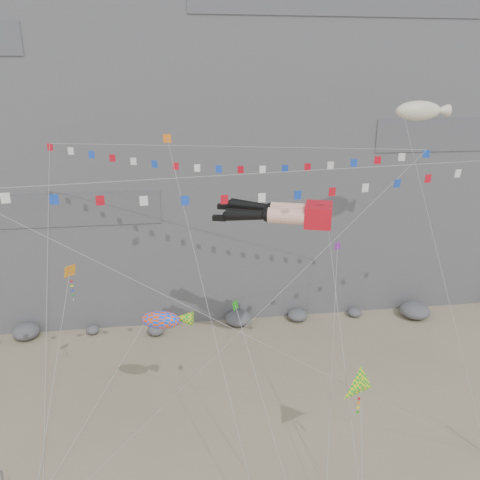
{
  "coord_description": "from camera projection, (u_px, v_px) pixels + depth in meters",
  "views": [
    {
      "loc": [
        -5.4,
        -23.76,
        23.08
      ],
      "look_at": [
        -0.93,
        9.0,
        11.61
      ],
      "focal_mm": 35.0,
      "sensor_mm": 36.0,
      "label": 1
    }
  ],
  "objects": [
    {
      "name": "legs_kite",
      "position": [
        285.0,
        213.0,
        31.09
      ],
      "size": [
        8.1,
        15.23,
        18.87
      ],
      "rotation": [
        0.0,
        0.0,
        -0.33
      ],
      "color": "red",
      "rests_on": "ground"
    },
    {
      "name": "small_kite_a",
      "position": [
        169.0,
        144.0,
        31.21
      ],
      "size": [
        4.93,
        15.92,
        24.89
      ],
      "color": "orange",
      "rests_on": "ground"
    },
    {
      "name": "flag_banner_upper",
      "position": [
        229.0,
        147.0,
        33.88
      ],
      "size": [
        26.74,
        17.36,
        25.86
      ],
      "color": "red",
      "rests_on": "ground"
    },
    {
      "name": "cliff",
      "position": [
        220.0,
        60.0,
        52.26
      ],
      "size": [
        80.0,
        28.0,
        50.0
      ],
      "primitive_type": "cube",
      "color": "slate",
      "rests_on": "ground"
    },
    {
      "name": "blimp_windsock",
      "position": [
        418.0,
        111.0,
        34.04
      ],
      "size": [
        4.45,
        13.14,
        24.14
      ],
      "color": "beige",
      "rests_on": "ground"
    },
    {
      "name": "harlequin_kite",
      "position": [
        70.0,
        272.0,
        29.14
      ],
      "size": [
        2.77,
        8.29,
        13.92
      ],
      "color": "red",
      "rests_on": "ground"
    },
    {
      "name": "fish_windsock",
      "position": [
        161.0,
        320.0,
        29.21
      ],
      "size": [
        9.63,
        7.0,
        13.04
      ],
      "color": "#ED4B0C",
      "rests_on": "ground"
    },
    {
      "name": "delta_kite",
      "position": [
        360.0,
        386.0,
        26.16
      ],
      "size": [
        2.77,
        6.47,
        9.1
      ],
      "color": "#FAEA0C",
      "rests_on": "ground"
    },
    {
      "name": "small_kite_b",
      "position": [
        337.0,
        251.0,
        31.59
      ],
      "size": [
        4.05,
        11.09,
        16.5
      ],
      "color": "purple",
      "rests_on": "ground"
    },
    {
      "name": "talus_boulders",
      "position": [
        238.0,
        318.0,
        46.21
      ],
      "size": [
        60.0,
        3.0,
        1.2
      ],
      "primitive_type": null,
      "color": "slate",
      "rests_on": "ground"
    },
    {
      "name": "flag_banner_lower",
      "position": [
        281.0,
        173.0,
        27.71
      ],
      "size": [
        34.33,
        7.65,
        22.46
      ],
      "color": "red",
      "rests_on": "ground"
    },
    {
      "name": "small_kite_c",
      "position": [
        236.0,
        309.0,
        27.49
      ],
      "size": [
        3.34,
        9.62,
        13.96
      ],
      "color": "#199617",
      "rests_on": "ground"
    },
    {
      "name": "ground",
      "position": [
        273.0,
        452.0,
        30.49
      ],
      "size": [
        120.0,
        120.0,
        0.0
      ],
      "primitive_type": "plane",
      "color": "gray",
      "rests_on": "ground"
    }
  ]
}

